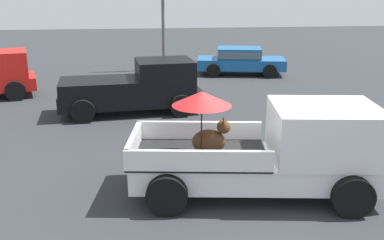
% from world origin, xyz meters
% --- Properties ---
extents(ground_plane, '(80.00, 80.00, 0.00)m').
position_xyz_m(ground_plane, '(0.00, 0.00, 0.00)').
color(ground_plane, '#2D3033').
extents(pickup_truck_main, '(5.27, 2.83, 2.22)m').
position_xyz_m(pickup_truck_main, '(0.44, -0.07, 0.96)').
color(pickup_truck_main, black).
rests_on(pickup_truck_main, ground).
extents(pickup_truck_far, '(4.94, 2.51, 1.80)m').
position_xyz_m(pickup_truck_far, '(-2.40, 6.67, 0.87)').
color(pickup_truck_far, black).
rests_on(pickup_truck_far, ground).
extents(parked_sedan_near, '(4.56, 2.59, 1.33)m').
position_xyz_m(parked_sedan_near, '(2.76, 13.07, 0.74)').
color(parked_sedan_near, black).
rests_on(parked_sedan_near, ground).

